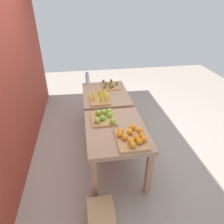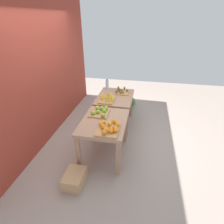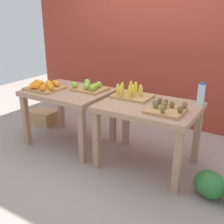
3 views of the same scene
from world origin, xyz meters
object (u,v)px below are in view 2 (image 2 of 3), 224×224
object	(u,v)px
apple_bin	(100,112)
banana_crate	(107,99)
display_table_right	(115,100)
cardboard_produce_box	(75,178)
display_table_left	(104,126)
kiwi_bin	(122,92)
watermelon_pile	(129,103)
water_bottle	(107,84)
orange_bin	(109,128)

from	to	relation	value
apple_bin	banana_crate	distance (m)	0.60
display_table_right	banana_crate	bearing A→B (deg)	156.74
cardboard_produce_box	banana_crate	bearing A→B (deg)	-6.22
display_table_left	kiwi_bin	size ratio (longest dim) A/B	2.83
watermelon_pile	display_table_left	bearing A→B (deg)	173.35
water_bottle	orange_bin	bearing A→B (deg)	-166.75
display_table_right	water_bottle	xyz separation A→B (m)	(0.46, 0.29, 0.22)
orange_bin	cardboard_produce_box	size ratio (longest dim) A/B	1.14
display_table_right	banana_crate	world-z (taller)	banana_crate
display_table_right	orange_bin	distance (m)	1.41
display_table_left	orange_bin	bearing A→B (deg)	-151.70
display_table_left	watermelon_pile	distance (m)	2.12
display_table_right	kiwi_bin	distance (m)	0.30
kiwi_bin	watermelon_pile	bearing A→B (deg)	-9.38
water_bottle	watermelon_pile	distance (m)	1.00
water_bottle	watermelon_pile	size ratio (longest dim) A/B	0.35
banana_crate	display_table_right	bearing A→B (deg)	-23.26
display_table_left	cardboard_produce_box	xyz separation A→B (m)	(-0.80, 0.30, -0.53)
display_table_right	water_bottle	distance (m)	0.59
display_table_left	display_table_right	size ratio (longest dim) A/B	1.00
orange_bin	apple_bin	size ratio (longest dim) A/B	1.08
orange_bin	kiwi_bin	distance (m)	1.63
display_table_left	water_bottle	xyz separation A→B (m)	(1.58, 0.29, 0.22)
display_table_left	orange_bin	xyz separation A→B (m)	(-0.27, -0.15, 0.15)
orange_bin	banana_crate	world-z (taller)	banana_crate
display_table_left	apple_bin	bearing A→B (deg)	28.22
kiwi_bin	water_bottle	size ratio (longest dim) A/B	1.55
display_table_left	watermelon_pile	xyz separation A→B (m)	(2.05, -0.24, -0.50)
cardboard_produce_box	display_table_left	bearing A→B (deg)	-20.59
display_table_left	display_table_right	xyz separation A→B (m)	(1.12, 0.00, 0.00)
orange_bin	display_table_left	bearing A→B (deg)	28.30
orange_bin	kiwi_bin	world-z (taller)	orange_bin
banana_crate	kiwi_bin	distance (m)	0.57
display_table_right	display_table_left	bearing A→B (deg)	180.00
display_table_right	banana_crate	distance (m)	0.34
display_table_right	watermelon_pile	world-z (taller)	display_table_right
display_table_left	kiwi_bin	xyz separation A→B (m)	(1.35, -0.12, 0.14)
orange_bin	apple_bin	xyz separation A→B (m)	(0.51, 0.28, -0.00)
orange_bin	kiwi_bin	bearing A→B (deg)	0.81
banana_crate	display_table_left	bearing A→B (deg)	-171.73
apple_bin	water_bottle	distance (m)	1.35
orange_bin	display_table_right	bearing A→B (deg)	6.03
banana_crate	apple_bin	bearing A→B (deg)	179.27
apple_bin	kiwi_bin	size ratio (longest dim) A/B	1.14
display_table_right	watermelon_pile	bearing A→B (deg)	-14.46
apple_bin	watermelon_pile	distance (m)	1.95
watermelon_pile	water_bottle	bearing A→B (deg)	131.12
cardboard_produce_box	apple_bin	bearing A→B (deg)	-9.33
display_table_left	water_bottle	size ratio (longest dim) A/B	4.38
display_table_left	water_bottle	distance (m)	1.63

